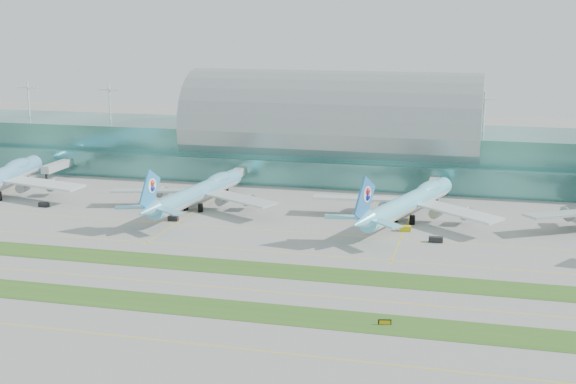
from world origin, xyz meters
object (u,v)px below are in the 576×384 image
(airliner_c, at_px, (410,201))
(taxiway_sign_east, at_px, (385,322))
(terminal, at_px, (332,141))
(airliner_b, at_px, (198,191))

(airliner_c, xyz_separation_m, taxiway_sign_east, (4.20, -91.18, -5.72))
(terminal, xyz_separation_m, airliner_c, (38.61, -65.83, -7.90))
(terminal, relative_size, taxiway_sign_east, 119.01)
(airliner_b, bearing_deg, terminal, 71.06)
(terminal, distance_m, airliner_b, 75.87)
(taxiway_sign_east, bearing_deg, terminal, 92.19)
(airliner_b, xyz_separation_m, airliner_c, (71.95, 1.83, 0.29))
(airliner_c, height_order, taxiway_sign_east, airliner_c)
(terminal, height_order, airliner_b, terminal)
(terminal, height_order, taxiway_sign_east, terminal)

